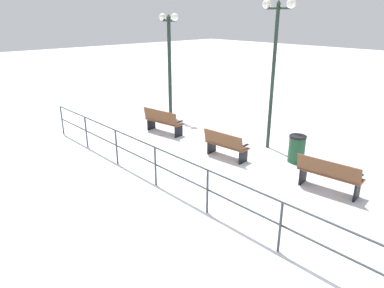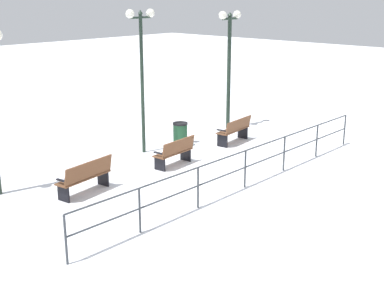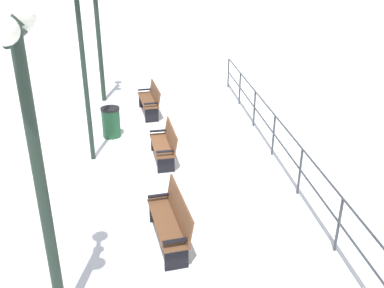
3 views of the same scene
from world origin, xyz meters
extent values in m
plane|color=white|center=(0.00, 0.00, 0.00)|extent=(80.00, 80.00, 0.00)
cube|color=brown|center=(0.12, -3.27, 0.47)|extent=(0.64, 1.63, 0.04)
cube|color=brown|center=(-0.11, -3.30, 0.70)|extent=(0.30, 1.59, 0.42)
cube|color=black|center=(0.20, -3.96, 0.24)|extent=(0.41, 0.10, 0.47)
cube|color=black|center=(0.04, -2.59, 0.24)|extent=(0.41, 0.10, 0.47)
cube|color=black|center=(0.22, -3.96, 0.59)|extent=(0.41, 0.12, 0.04)
cube|color=black|center=(0.06, -2.58, 0.59)|extent=(0.41, 0.12, 0.04)
cube|color=brown|center=(-0.12, 0.00, 0.42)|extent=(0.57, 1.47, 0.04)
cube|color=brown|center=(-0.35, -0.02, 0.66)|extent=(0.23, 1.45, 0.44)
cube|color=black|center=(-0.07, -0.62, 0.21)|extent=(0.41, 0.08, 0.42)
cube|color=black|center=(-0.17, 0.62, 0.21)|extent=(0.41, 0.08, 0.42)
cube|color=black|center=(-0.05, -0.62, 0.54)|extent=(0.41, 0.10, 0.04)
cube|color=black|center=(-0.15, 0.62, 0.54)|extent=(0.41, 0.10, 0.04)
cube|color=brown|center=(-0.02, 3.27, 0.45)|extent=(0.66, 1.68, 0.04)
cube|color=brown|center=(-0.24, 3.24, 0.70)|extent=(0.34, 1.63, 0.48)
cube|color=black|center=(0.08, 2.56, 0.22)|extent=(0.40, 0.10, 0.45)
cube|color=black|center=(-0.12, 3.98, 0.22)|extent=(0.40, 0.10, 0.45)
cube|color=black|center=(0.10, 2.57, 0.57)|extent=(0.40, 0.12, 0.04)
cube|color=black|center=(-0.10, 3.99, 0.57)|extent=(0.40, 0.12, 0.04)
cylinder|color=#1E2D23|center=(1.59, -0.32, 2.27)|extent=(0.11, 0.11, 4.55)
cylinder|color=#1E2D23|center=(1.59, -0.32, 4.43)|extent=(0.07, 0.85, 0.07)
sphere|color=white|center=(1.59, -0.75, 4.55)|extent=(0.28, 0.28, 0.28)
sphere|color=white|center=(1.59, 0.10, 4.55)|extent=(0.28, 0.28, 0.28)
cone|color=#1E2D23|center=(1.59, -0.32, 4.61)|extent=(0.16, 0.16, 0.12)
cylinder|color=#1E2D23|center=(1.59, 4.87, 2.07)|extent=(0.15, 0.15, 4.14)
cylinder|color=#1E2D23|center=(1.59, 4.87, 4.02)|extent=(0.09, 0.76, 0.09)
sphere|color=white|center=(1.59, 4.49, 4.15)|extent=(0.30, 0.30, 0.30)
sphere|color=white|center=(1.59, 5.25, 4.15)|extent=(0.30, 0.30, 0.30)
cone|color=#1E2D23|center=(1.59, 4.87, 4.20)|extent=(0.21, 0.21, 0.12)
cylinder|color=#383D42|center=(-2.91, -3.84, 0.53)|extent=(0.05, 0.05, 1.06)
cylinder|color=#383D42|center=(-2.91, -1.92, 0.53)|extent=(0.05, 0.05, 1.06)
cylinder|color=#383D42|center=(-2.91, 0.00, 0.53)|extent=(0.05, 0.05, 1.06)
cylinder|color=#383D42|center=(-2.91, 1.92, 0.53)|extent=(0.05, 0.05, 1.06)
cylinder|color=#383D42|center=(-2.91, 3.84, 0.53)|extent=(0.05, 0.05, 1.06)
cylinder|color=#383D42|center=(-2.91, 5.76, 0.53)|extent=(0.05, 0.05, 1.06)
cylinder|color=#383D42|center=(-2.91, 0.00, 1.06)|extent=(0.04, 11.53, 0.04)
cylinder|color=#383D42|center=(-2.91, 0.00, 0.58)|extent=(0.04, 11.53, 0.04)
cylinder|color=#1E4C2D|center=(1.18, -1.66, 0.39)|extent=(0.49, 0.49, 0.79)
cylinder|color=black|center=(1.18, -1.66, 0.82)|extent=(0.52, 0.52, 0.06)
camera|label=1|loc=(-7.96, -6.89, 4.28)|focal=33.16mm
camera|label=2|loc=(-10.93, 10.76, 5.15)|focal=48.21mm
camera|label=3|loc=(0.32, 9.67, 4.92)|focal=40.84mm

